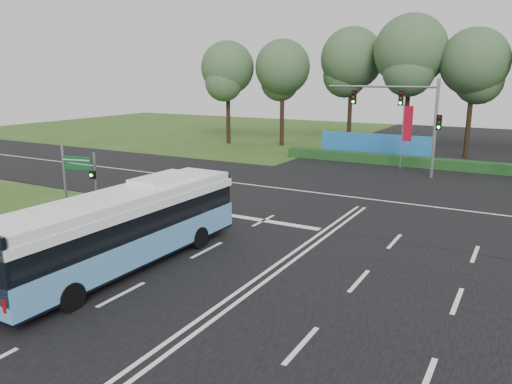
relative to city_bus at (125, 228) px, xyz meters
The scene contains 13 objects.
ground 5.97m from the city_bus, 32.37° to the left, with size 120.00×120.00×0.00m, color #2E4D19.
road_main 5.96m from the city_bus, 32.37° to the left, with size 20.00×120.00×0.04m, color black.
road_cross 15.92m from the city_bus, 72.16° to the left, with size 120.00×14.00×0.05m, color black.
bike_path 7.81m from the city_bus, behind, with size 5.00×18.00×0.06m, color black.
kerb_strip 5.47m from the city_bus, behind, with size 0.25×18.00×0.12m, color gray.
city_bus is the anchor object (origin of this frame).
pedestrian_signal 7.28m from the city_bus, 145.03° to the left, with size 0.30×0.42×3.46m.
street_sign 6.66m from the city_bus, 155.59° to the left, with size 1.55×0.42×4.04m.
banner_flag_mid 26.38m from the city_bus, 80.55° to the left, with size 0.74×0.18×5.05m.
traffic_light_gantry 24.31m from the city_bus, 77.88° to the left, with size 8.41×0.28×7.00m.
hedge 28.03m from the city_bus, 80.02° to the left, with size 22.00×1.20×0.80m, color #163D19.
blue_hoarding 30.09m from the city_bus, 88.37° to the left, with size 10.00×0.30×2.20m, color #216CB7.
eucalyptus_row 35.08m from the city_bus, 86.11° to the left, with size 40.94×9.48×12.65m.
Camera 1 is at (8.23, -16.29, 7.21)m, focal length 35.00 mm.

